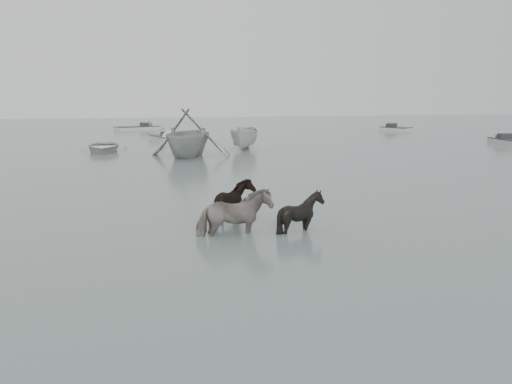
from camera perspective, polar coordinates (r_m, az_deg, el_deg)
ground at (r=13.10m, az=8.17°, el=-4.88°), size 140.00×140.00×0.00m
pony_pinto at (r=12.79m, az=-2.58°, el=-1.43°), size 2.01×1.11×1.62m
pony_dark at (r=14.41m, az=-2.47°, el=-0.56°), size 1.49×1.62×1.35m
pony_black at (r=13.30m, az=5.17°, el=-1.57°), size 1.54×1.46×1.35m
rowboat_lead at (r=33.34m, az=-17.09°, el=5.16°), size 3.13×4.26×0.86m
rowboat_trail at (r=29.46m, az=-7.74°, el=6.87°), size 6.47×6.92×2.94m
boat_small at (r=33.14m, az=-1.28°, el=6.31°), size 2.99×4.60×1.66m
skiff_port at (r=41.31m, az=27.11°, el=5.41°), size 2.15×5.02×0.75m
skiff_mid at (r=40.41m, az=-10.29°, el=6.34°), size 3.13×5.40×0.75m
skiff_star at (r=52.37m, az=15.72°, el=7.15°), size 3.45×4.29×0.75m
skiff_far at (r=53.20m, az=-13.39°, el=7.31°), size 6.40×4.11×0.75m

